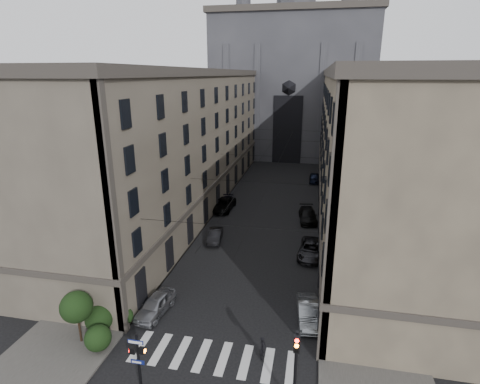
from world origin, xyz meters
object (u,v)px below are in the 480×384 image
Objects in this scene: traffic_light_right at (296,362)px; car_left_midfar at (223,205)px; gothic_tower at (293,76)px; pedestrian at (263,348)px; car_right_midnear at (311,249)px; car_right_midfar at (308,215)px; car_left_midnear at (215,236)px; car_left_near at (155,305)px; car_right_far at (315,178)px; car_left_far at (225,203)px; car_right_near at (308,312)px; pedestrian_signal_left at (138,358)px.

car_left_midfar is (-11.80, 30.93, -2.51)m from traffic_light_right.
pedestrian is (3.31, -69.39, -16.98)m from gothic_tower.
car_right_midnear is 1.06× the size of car_right_midfar.
gothic_tower is 14.05× the size of car_left_midnear.
pedestrian reaches higher than car_left_midfar.
car_left_near is 24.08m from car_left_midfar.
car_left_near is at bearing -102.12° from car_left_midnear.
gothic_tower is at bearing 90.43° from car_right_midfar.
gothic_tower is 12.50× the size of car_right_far.
car_right_midnear is at bearing -15.55° from car_left_midnear.
car_left_midfar is 1.29× the size of car_left_far.
car_right_near is 0.81× the size of car_right_midnear.
car_right_midfar is at bearing 85.06° from car_right_near.
car_left_midfar is 3.43× the size of pedestrian.
traffic_light_right reaches higher than car_left_midnear.
car_right_near is (12.37, -22.60, -0.04)m from car_left_midfar.
car_left_far is 12.13m from car_right_midfar.
car_right_midfar is at bearing 32.01° from car_left_midnear.
pedestrian is at bearing -95.97° from car_right_midnear.
car_left_midnear is 0.74× the size of car_right_midnear.
traffic_light_right is at bearing -100.66° from car_right_near.
car_left_midfar is 1.21× the size of car_right_far.
car_left_midnear is (1.11, 13.92, -0.08)m from car_left_near.
gothic_tower is 74.67m from traffic_light_right.
gothic_tower is at bearing 101.08° from car_right_midnear.
car_left_near is at bearing 106.95° from pedestrian_signal_left.
car_right_midnear reaches higher than car_left_far.
car_left_near is (-2.22, 7.27, -1.56)m from pedestrian_signal_left.
car_right_far reaches higher than car_left_midfar.
car_right_midfar is 18.58m from car_right_far.
pedestrian is (6.83, 4.07, -1.50)m from pedestrian_signal_left.
car_right_near is at bearing 14.15° from car_left_near.
car_left_midfar is 17.03m from car_right_midnear.
car_right_near is at bearing -94.98° from car_right_midfar.
car_left_far is 0.97× the size of car_right_near.
pedestrian_signal_left is 0.92× the size of car_left_far.
car_left_near is at bearing -94.95° from gothic_tower.
traffic_light_right reaches higher than car_right_near.
car_right_near is 20.83m from car_right_midfar.
car_right_far is at bearing 60.59° from car_left_midnear.
traffic_light_right is 33.20m from car_left_midfar.
car_left_midnear is (-4.62, -52.27, -17.12)m from gothic_tower.
car_left_midnear is at bearing 176.50° from car_right_midnear.
pedestrian is (-2.89, -44.07, 0.03)m from car_right_far.
pedestrian_signal_left is 2.43× the size of pedestrian.
car_right_midfar is at bearing 72.99° from pedestrian_signal_left.
car_right_far reaches higher than car_right_midnear.
car_left_far is 30.14m from pedestrian.
car_left_midnear is 16.47m from car_right_near.
car_left_midnear is at bearing -82.67° from car_left_far.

